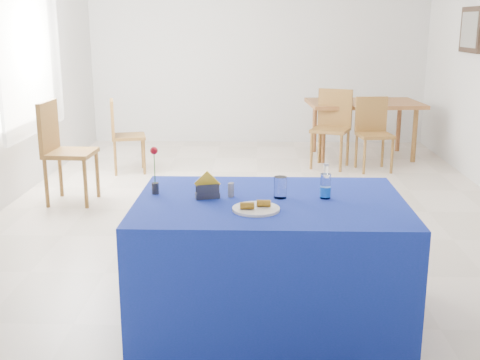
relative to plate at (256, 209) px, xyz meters
The scene contains 20 objects.
floor 2.52m from the plate, 89.96° to the left, with size 7.00×7.00×0.00m, color beige.
room_shell 2.59m from the plate, 89.96° to the left, with size 7.00×7.00×7.00m.
window_pane 4.11m from the plate, 127.68° to the left, with size 0.04×1.50×1.60m, color white.
curtain 4.07m from the plate, 126.89° to the left, with size 0.04×1.75×1.85m, color white.
picture_frame 4.79m from the plate, 58.26° to the left, with size 0.06×0.64×0.52m, color black.
picture_art 4.78m from the plate, 58.52° to the left, with size 0.02×0.52×0.40m, color #998C66.
plate is the anchor object (origin of this frame).
drinking_glass 0.30m from the plate, 60.28° to the left, with size 0.08×0.08×0.13m, color silver.
salt_shaker 0.31m from the plate, 120.53° to the left, with size 0.03×0.03×0.09m, color gray.
pepper_shaker 0.32m from the plate, 118.43° to the left, with size 0.03×0.03×0.09m, color slate.
blue_table 0.45m from the plate, 67.95° to the left, with size 1.60×1.10×0.76m.
water_bottle 0.49m from the plate, 31.57° to the left, with size 0.07×0.07×0.21m.
napkin_holder 0.37m from the plate, 141.77° to the left, with size 0.16×0.09×0.17m.
rose_vase 0.71m from the plate, 153.04° to the left, with size 0.05×0.05×0.30m.
oak_table 5.08m from the plate, 73.63° to the left, with size 1.54×1.05×0.76m.
chair_bg_left 4.42m from the plate, 77.58° to the left, with size 0.56×0.56×0.97m.
chair_bg_right 4.40m from the plate, 70.99° to the left, with size 0.45×0.45×0.90m.
chair_win_a 3.29m from the plate, 126.75° to the left, with size 0.48×0.48×1.03m.
chair_win_b 4.24m from the plate, 112.81° to the left, with size 0.48×0.48×0.89m.
banana_pieces 0.03m from the plate, 132.51° to the right, with size 0.17×0.09×0.04m.
Camera 1 is at (0.00, -5.62, 1.78)m, focal length 45.00 mm.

